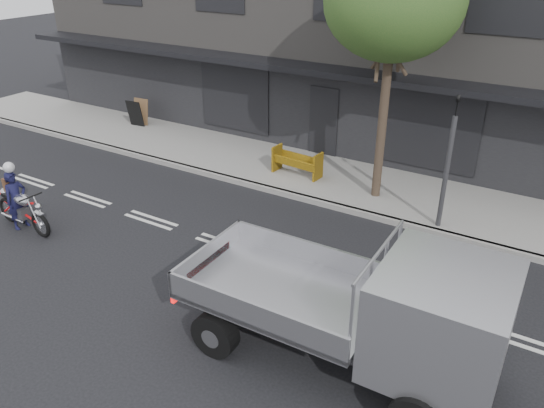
{
  "coord_description": "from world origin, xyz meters",
  "views": [
    {
      "loc": [
        6.65,
        -8.84,
        6.66
      ],
      "look_at": [
        1.02,
        0.5,
        1.15
      ],
      "focal_mm": 35.0,
      "sensor_mm": 36.0,
      "label": 1
    }
  ],
  "objects": [
    {
      "name": "flatbed_ute",
      "position": [
        5.07,
        -2.15,
        1.41
      ],
      "size": [
        5.36,
        2.27,
        2.47
      ],
      "rotation": [
        0.0,
        0.0,
        0.01
      ],
      "color": "black",
      "rests_on": "ground"
    },
    {
      "name": "construction_barrier",
      "position": [
        -0.39,
        4.08,
        0.58
      ],
      "size": [
        1.57,
        0.74,
        0.85
      ],
      "primitive_type": null,
      "rotation": [
        0.0,
        0.0,
        -0.09
      ],
      "color": "#F6AC0C",
      "rests_on": "sidewalk"
    },
    {
      "name": "rider",
      "position": [
        -4.97,
        -1.97,
        0.76
      ],
      "size": [
        0.4,
        0.58,
        1.53
      ],
      "primitive_type": "imported",
      "rotation": [
        0.0,
        0.0,
        1.51
      ],
      "color": "#121233",
      "rests_on": "ground"
    },
    {
      "name": "ground",
      "position": [
        0.0,
        0.0,
        0.0
      ],
      "size": [
        80.0,
        80.0,
        0.0
      ],
      "primitive_type": "plane",
      "color": "black",
      "rests_on": "ground"
    },
    {
      "name": "kerb",
      "position": [
        0.0,
        3.1,
        0.07
      ],
      "size": [
        32.0,
        0.2,
        0.15
      ],
      "primitive_type": "cube",
      "color": "gray",
      "rests_on": "ground"
    },
    {
      "name": "sidewalk",
      "position": [
        0.0,
        4.7,
        0.07
      ],
      "size": [
        32.0,
        3.2,
        0.15
      ],
      "primitive_type": "cube",
      "color": "gray",
      "rests_on": "ground"
    },
    {
      "name": "motorcycle",
      "position": [
        -4.82,
        -1.97,
        0.55
      ],
      "size": [
        2.09,
        0.61,
        1.07
      ],
      "rotation": [
        0.0,
        0.0,
        -0.06
      ],
      "color": "black",
      "rests_on": "ground"
    },
    {
      "name": "traffic_light_pole",
      "position": [
        4.2,
        3.35,
        1.65
      ],
      "size": [
        0.12,
        0.12,
        3.5
      ],
      "color": "#2D2D30",
      "rests_on": "ground"
    },
    {
      "name": "sandwich_board",
      "position": [
        -7.89,
        5.19,
        0.65
      ],
      "size": [
        0.67,
        0.48,
        1.0
      ],
      "primitive_type": null,
      "rotation": [
        0.0,
        0.0,
        0.09
      ],
      "color": "black",
      "rests_on": "sidewalk"
    },
    {
      "name": "street_tree",
      "position": [
        2.2,
        4.2,
        5.28
      ],
      "size": [
        3.4,
        3.4,
        6.74
      ],
      "color": "#382B21",
      "rests_on": "ground"
    },
    {
      "name": "building_main",
      "position": [
        0.0,
        11.3,
        4.0
      ],
      "size": [
        26.0,
        10.0,
        8.0
      ],
      "primitive_type": "cube",
      "color": "slate",
      "rests_on": "ground"
    }
  ]
}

